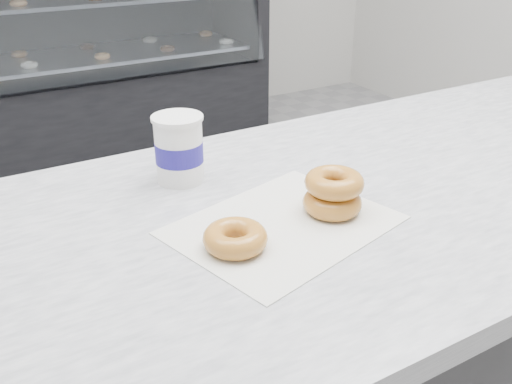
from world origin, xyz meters
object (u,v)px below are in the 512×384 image
(counter, at_px, (362,365))
(donut_stack, at_px, (333,192))
(coffee_cup, at_px, (179,148))
(donut_single, at_px, (235,238))
(display_case, at_px, (62,74))

(counter, relative_size, donut_stack, 21.82)
(counter, xyz_separation_m, coffee_cup, (-0.32, 0.20, 0.51))
(counter, xyz_separation_m, donut_stack, (-0.15, -0.05, 0.48))
(donut_single, bearing_deg, coffee_cup, 84.06)
(counter, distance_m, display_case, 2.72)
(counter, relative_size, donut_single, 31.24)
(donut_single, bearing_deg, donut_stack, 5.91)
(display_case, bearing_deg, donut_single, -97.10)
(counter, height_order, donut_stack, donut_stack)
(donut_stack, xyz_separation_m, coffee_cup, (-0.17, 0.25, 0.03))
(display_case, distance_m, coffee_cup, 2.59)
(counter, distance_m, coffee_cup, 0.64)
(display_case, bearing_deg, coffee_cup, -97.22)
(coffee_cup, bearing_deg, donut_stack, -60.47)
(display_case, bearing_deg, donut_stack, -93.12)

